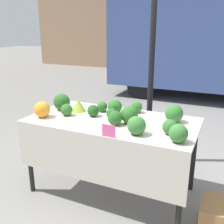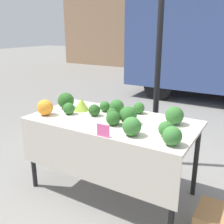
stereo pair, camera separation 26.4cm
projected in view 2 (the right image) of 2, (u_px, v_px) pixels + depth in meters
ground_plane at (112, 190)px, 2.92m from camera, size 40.00×40.00×0.00m
tent_pole at (158, 64)px, 3.14m from camera, size 0.07×0.07×2.62m
market_table at (109, 131)px, 2.65m from camera, size 1.70×0.88×0.83m
orange_cauliflower at (45, 107)px, 2.78m from camera, size 0.17×0.17×0.17m
romanesco_head at (82, 104)px, 2.95m from camera, size 0.17×0.17×0.14m
broccoli_head_0 at (128, 115)px, 2.53m from camera, size 0.17×0.17×0.17m
broccoli_head_1 at (113, 118)px, 2.49m from camera, size 0.14×0.14×0.14m
broccoli_head_2 at (174, 115)px, 2.51m from camera, size 0.18×0.18×0.18m
broccoli_head_3 at (69, 108)px, 2.82m from camera, size 0.13×0.13×0.13m
broccoli_head_4 at (139, 108)px, 2.84m from camera, size 0.13×0.13×0.13m
broccoli_head_5 at (166, 129)px, 2.23m from camera, size 0.14×0.14×0.14m
broccoli_head_6 at (105, 106)px, 2.91m from camera, size 0.12×0.12×0.12m
broccoli_head_7 at (94, 110)px, 2.76m from camera, size 0.13×0.13×0.13m
broccoli_head_8 at (112, 114)px, 2.67m from camera, size 0.11×0.11×0.11m
broccoli_head_9 at (117, 107)px, 2.83m from camera, size 0.16×0.16×0.16m
broccoli_head_10 at (66, 101)px, 3.01m from camera, size 0.19×0.19×0.19m
broccoli_head_11 at (132, 126)px, 2.25m from camera, size 0.17×0.17×0.17m
broccoli_head_12 at (172, 136)px, 2.06m from camera, size 0.16×0.16×0.16m
price_sign at (103, 131)px, 2.22m from camera, size 0.12×0.01×0.11m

